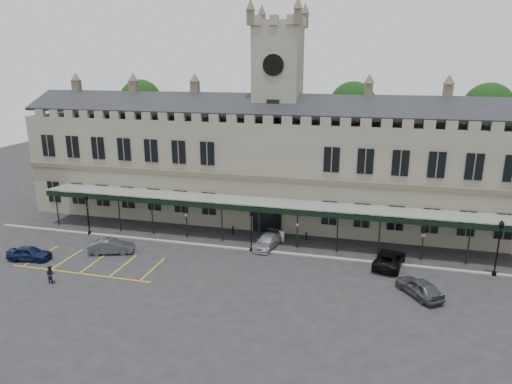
% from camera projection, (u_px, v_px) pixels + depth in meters
% --- Properties ---
extents(ground, '(140.00, 140.00, 0.00)m').
position_uv_depth(ground, '(239.00, 274.00, 40.72)').
color(ground, black).
extents(station_building, '(60.00, 10.36, 17.30)m').
position_uv_depth(station_building, '(277.00, 166.00, 53.81)').
color(station_building, slate).
rests_on(station_building, ground).
extents(clock_tower, '(5.60, 5.60, 24.80)m').
position_uv_depth(clock_tower, '(278.00, 109.00, 52.09)').
color(clock_tower, slate).
rests_on(clock_tower, ground).
extents(canopy, '(50.00, 4.10, 4.30)m').
position_uv_depth(canopy, '(259.00, 222.00, 47.03)').
color(canopy, '#8C9E93').
rests_on(canopy, ground).
extents(kerb, '(60.00, 0.40, 0.12)m').
position_uv_depth(kerb, '(255.00, 250.00, 45.84)').
color(kerb, gray).
rests_on(kerb, ground).
extents(parking_markings, '(16.00, 6.00, 0.01)m').
position_uv_depth(parking_markings, '(91.00, 265.00, 42.65)').
color(parking_markings, gold).
rests_on(parking_markings, ground).
extents(tree_behind_left, '(6.00, 6.00, 16.00)m').
position_uv_depth(tree_behind_left, '(141.00, 102.00, 65.79)').
color(tree_behind_left, '#332314').
rests_on(tree_behind_left, ground).
extents(tree_behind_mid, '(6.00, 6.00, 16.00)m').
position_uv_depth(tree_behind_mid, '(353.00, 107.00, 58.67)').
color(tree_behind_mid, '#332314').
rests_on(tree_behind_mid, ground).
extents(tree_behind_right, '(6.00, 6.00, 16.00)m').
position_uv_depth(tree_behind_right, '(488.00, 109.00, 54.87)').
color(tree_behind_right, '#332314').
rests_on(tree_behind_right, ground).
extents(lamp_post_left, '(0.44, 0.44, 4.63)m').
position_uv_depth(lamp_post_left, '(87.00, 211.00, 49.52)').
color(lamp_post_left, black).
rests_on(lamp_post_left, ground).
extents(lamp_post_mid, '(0.42, 0.42, 4.43)m').
position_uv_depth(lamp_post_mid, '(251.00, 226.00, 45.07)').
color(lamp_post_mid, black).
rests_on(lamp_post_mid, ground).
extents(lamp_post_right, '(0.49, 0.49, 5.21)m').
position_uv_depth(lamp_post_right, '(499.00, 243.00, 39.67)').
color(lamp_post_right, black).
rests_on(lamp_post_right, ground).
extents(traffic_cone, '(0.40, 0.40, 0.63)m').
position_uv_depth(traffic_cone, '(424.00, 288.00, 37.62)').
color(traffic_cone, '#F75A07').
rests_on(traffic_cone, ground).
extents(sign_board, '(0.63, 0.23, 1.11)m').
position_uv_depth(sign_board, '(281.00, 236.00, 48.15)').
color(sign_board, black).
rests_on(sign_board, ground).
extents(bollard_left, '(0.17, 0.17, 0.98)m').
position_uv_depth(bollard_left, '(233.00, 230.00, 50.06)').
color(bollard_left, black).
rests_on(bollard_left, ground).
extents(bollard_right, '(0.15, 0.15, 0.85)m').
position_uv_depth(bollard_right, '(306.00, 236.00, 48.54)').
color(bollard_right, black).
rests_on(bollard_right, ground).
extents(car_left_a, '(4.28, 2.24, 1.39)m').
position_uv_depth(car_left_a, '(29.00, 253.00, 43.50)').
color(car_left_a, '#0C1837').
rests_on(car_left_a, ground).
extents(car_left_b, '(4.59, 2.80, 1.43)m').
position_uv_depth(car_left_b, '(111.00, 246.00, 45.07)').
color(car_left_b, '#3D4045').
rests_on(car_left_b, ground).
extents(car_taxi, '(2.56, 4.76, 1.31)m').
position_uv_depth(car_taxi, '(267.00, 241.00, 46.53)').
color(car_taxi, '#A0A3A8').
rests_on(car_taxi, ground).
extents(car_van, '(3.39, 5.50, 1.42)m').
position_uv_depth(car_van, '(389.00, 259.00, 42.21)').
color(car_van, black).
rests_on(car_van, ground).
extents(car_right_a, '(3.98, 4.58, 1.49)m').
position_uv_depth(car_right_a, '(419.00, 287.00, 36.76)').
color(car_right_a, '#3D4045').
rests_on(car_right_a, ground).
extents(person_b, '(0.79, 0.63, 1.57)m').
position_uv_depth(person_b, '(50.00, 274.00, 38.94)').
color(person_b, black).
rests_on(person_b, ground).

